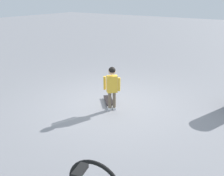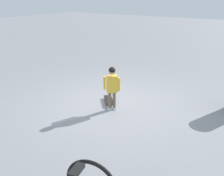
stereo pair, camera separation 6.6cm
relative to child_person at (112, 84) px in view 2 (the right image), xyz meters
The scene contains 3 objects.
ground_plane 0.72m from the child_person, 26.42° to the left, with size 50.00×50.00×0.00m, color gray.
child_person is the anchor object (origin of this frame).
skateboard 0.73m from the child_person, 45.95° to the left, with size 0.59×0.57×0.07m.
Camera 2 is at (-4.70, -3.26, 2.59)m, focal length 39.90 mm.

